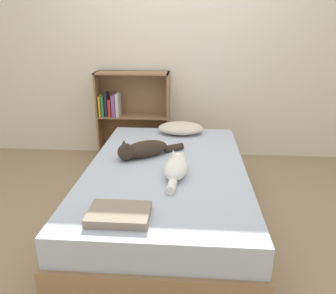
% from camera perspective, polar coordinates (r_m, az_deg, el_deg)
% --- Properties ---
extents(ground_plane, '(8.00, 8.00, 0.00)m').
position_cam_1_polar(ground_plane, '(2.82, -0.23, -11.77)').
color(ground_plane, '#997F60').
extents(wall_back, '(8.00, 0.06, 2.50)m').
position_cam_1_polar(wall_back, '(3.86, 1.46, 16.69)').
color(wall_back, silver).
rests_on(wall_back, ground_plane).
extents(bed, '(1.27, 2.06, 0.46)m').
position_cam_1_polar(bed, '(2.71, -0.24, -7.74)').
color(bed, '#99754C').
rests_on(bed, ground_plane).
extents(pillow, '(0.46, 0.33, 0.11)m').
position_cam_1_polar(pillow, '(3.37, 2.21, 3.31)').
color(pillow, beige).
rests_on(pillow, bed).
extents(cat_light, '(0.20, 0.50, 0.15)m').
position_cam_1_polar(cat_light, '(2.42, 1.41, -3.59)').
color(cat_light, white).
rests_on(cat_light, bed).
extents(cat_dark, '(0.54, 0.40, 0.16)m').
position_cam_1_polar(cat_dark, '(2.76, -4.48, -0.44)').
color(cat_dark, '#33281E').
rests_on(cat_dark, bed).
extents(bookshelf, '(0.83, 0.26, 1.01)m').
position_cam_1_polar(bookshelf, '(3.91, -6.48, 5.84)').
color(bookshelf, '#8E6B47').
rests_on(bookshelf, ground_plane).
extents(blanket_fold, '(0.36, 0.25, 0.05)m').
position_cam_1_polar(blanket_fold, '(1.95, -8.52, -11.48)').
color(blanket_fold, gray).
rests_on(blanket_fold, bed).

